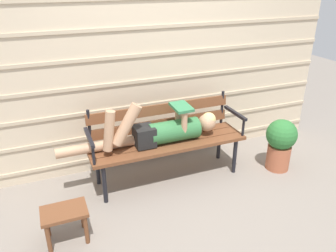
{
  "coord_description": "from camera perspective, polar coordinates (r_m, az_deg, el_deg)",
  "views": [
    {
      "loc": [
        -1.17,
        -2.73,
        2.07
      ],
      "look_at": [
        0.0,
        0.17,
        0.63
      ],
      "focal_mm": 35.71,
      "sensor_mm": 36.0,
      "label": 1
    }
  ],
  "objects": [
    {
      "name": "ground_plane",
      "position": [
        3.62,
        1.05,
        -10.15
      ],
      "size": [
        12.0,
        12.0,
        0.0
      ],
      "primitive_type": "plane",
      "color": "gray"
    },
    {
      "name": "house_siding",
      "position": [
        3.71,
        -2.9,
        10.1
      ],
      "size": [
        4.47,
        0.08,
        2.27
      ],
      "color": "beige",
      "rests_on": "ground"
    },
    {
      "name": "park_bench",
      "position": [
        3.56,
        -0.4,
        -1.65
      ],
      "size": [
        1.67,
        0.46,
        0.84
      ],
      "color": "brown",
      "rests_on": "ground"
    },
    {
      "name": "reclining_person",
      "position": [
        3.44,
        -1.22,
        -0.76
      ],
      "size": [
        1.68,
        0.26,
        0.51
      ],
      "color": "#33703D"
    },
    {
      "name": "footstool",
      "position": [
        2.97,
        -17.22,
        -14.56
      ],
      "size": [
        0.37,
        0.26,
        0.3
      ],
      "color": "brown",
      "rests_on": "ground"
    },
    {
      "name": "potted_plant",
      "position": [
        3.96,
        18.64,
        -2.61
      ],
      "size": [
        0.34,
        0.34,
        0.6
      ],
      "color": "#AD5B3D",
      "rests_on": "ground"
    }
  ]
}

